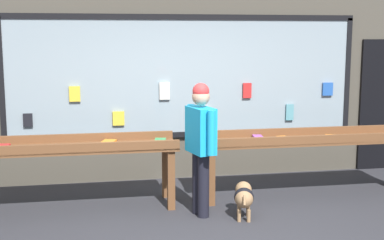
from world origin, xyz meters
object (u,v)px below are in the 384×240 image
at_px(display_table_right, 308,143).
at_px(person_browsing, 201,140).
at_px(display_table_left, 57,152).
at_px(small_dog, 244,196).

distance_m(display_table_right, person_browsing, 1.72).
bearing_deg(display_table_left, display_table_right, -0.06).
height_order(display_table_left, display_table_right, display_table_left).
relative_size(display_table_right, person_browsing, 1.85).
relative_size(display_table_left, person_browsing, 1.85).
distance_m(display_table_left, person_browsing, 1.80).
bearing_deg(person_browsing, small_dog, -126.01).
xyz_separation_m(display_table_left, person_browsing, (1.70, -0.56, 0.20)).
height_order(display_table_right, small_dog, display_table_right).
bearing_deg(small_dog, display_table_left, 85.42).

